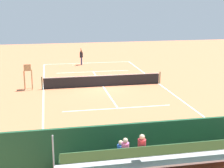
{
  "coord_description": "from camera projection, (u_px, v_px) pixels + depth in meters",
  "views": [
    {
      "loc": [
        4.53,
        26.98,
        7.17
      ],
      "look_at": [
        0.0,
        4.0,
        1.2
      ],
      "focal_mm": 52.93,
      "sensor_mm": 36.0,
      "label": 1
    }
  ],
  "objects": [
    {
      "name": "backdrop_wall",
      "position": [
        155.0,
        143.0,
        14.71
      ],
      "size": [
        18.0,
        0.16,
        2.0
      ],
      "primitive_type": "cube",
      "color": "#1E4C2D",
      "rests_on": "ground"
    },
    {
      "name": "tennis_ball_near",
      "position": [
        60.0,
        66.0,
        36.6
      ],
      "size": [
        0.07,
        0.07,
        0.07
      ],
      "primitive_type": "sphere",
      "color": "#CCDB33",
      "rests_on": "ground"
    },
    {
      "name": "courtside_bench",
      "position": [
        182.0,
        142.0,
        15.82
      ],
      "size": [
        1.8,
        0.4,
        0.93
      ],
      "color": "#234C2D",
      "rests_on": "ground"
    },
    {
      "name": "umpire_chair",
      "position": [
        28.0,
        74.0,
        26.96
      ],
      "size": [
        0.67,
        0.67,
        2.14
      ],
      "color": "#A88456",
      "rests_on": "ground"
    },
    {
      "name": "tennis_player",
      "position": [
        81.0,
        56.0,
        37.4
      ],
      "size": [
        0.36,
        0.53,
        1.93
      ],
      "color": "navy",
      "rests_on": "ground"
    },
    {
      "name": "tennis_ball_far",
      "position": [
        92.0,
        69.0,
        35.21
      ],
      "size": [
        0.07,
        0.07,
        0.07
      ],
      "primitive_type": "sphere",
      "color": "#CCDB33",
      "rests_on": "ground"
    },
    {
      "name": "tennis_racket",
      "position": [
        73.0,
        65.0,
        37.5
      ],
      "size": [
        0.31,
        0.57,
        0.03
      ],
      "color": "black",
      "rests_on": "ground"
    },
    {
      "name": "court_line_markings",
      "position": [
        103.0,
        86.0,
        28.3
      ],
      "size": [
        10.1,
        22.2,
        0.01
      ],
      "color": "white",
      "rests_on": "ground"
    },
    {
      "name": "bleacher_stand",
      "position": [
        168.0,
        158.0,
        13.46
      ],
      "size": [
        9.06,
        2.4,
        2.48
      ],
      "color": "#B2B2B7",
      "rests_on": "ground"
    },
    {
      "name": "tennis_net",
      "position": [
        103.0,
        81.0,
        28.15
      ],
      "size": [
        10.3,
        0.1,
        1.07
      ],
      "color": "black",
      "rests_on": "ground"
    },
    {
      "name": "equipment_bag",
      "position": [
        141.0,
        154.0,
        15.4
      ],
      "size": [
        0.9,
        0.36,
        0.36
      ],
      "primitive_type": "cube",
      "color": "#334C8C",
      "rests_on": "ground"
    },
    {
      "name": "ground_plane",
      "position": [
        103.0,
        86.0,
        28.27
      ],
      "size": [
        60.0,
        60.0,
        0.0
      ],
      "primitive_type": "plane",
      "color": "#CC7047"
    }
  ]
}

